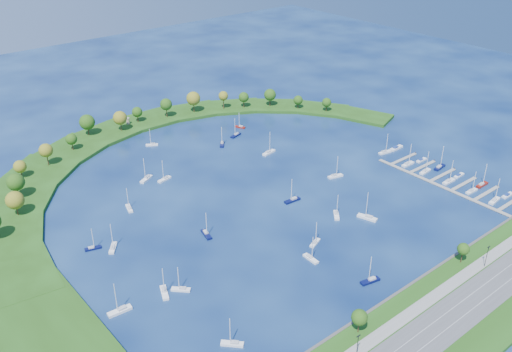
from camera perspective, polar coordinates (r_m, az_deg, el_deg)
ground at (r=298.06m, az=-0.13°, el=-1.31°), size 700.00×700.00×0.00m
south_shoreline at (r=232.84m, az=19.94°, el=-12.46°), size 420.00×43.10×11.60m
breakwater at (r=312.07m, az=-12.48°, el=-0.40°), size 286.74×247.64×2.00m
breakwater_trees at (r=349.29m, az=-12.23°, el=4.51°), size 236.17×91.57×14.77m
harbor_tower at (r=381.59m, az=-12.84°, el=5.45°), size 2.60×2.60×4.40m
dock_system at (r=321.47m, az=18.87°, el=-0.56°), size 24.28×82.00×1.60m
moored_boat_0 at (r=372.42m, az=-1.62°, el=5.03°), size 4.98×7.24×10.45m
moored_boat_1 at (r=277.34m, az=11.21°, el=-4.09°), size 5.55×10.08×14.27m
moored_boat_2 at (r=206.56m, az=-2.40°, el=-16.52°), size 7.24×7.49×11.97m
moored_boat_3 at (r=259.08m, az=-14.27°, el=-7.00°), size 7.06×8.17×12.47m
moored_boat_4 at (r=312.27m, az=-11.04°, el=-0.23°), size 9.22×6.59×13.38m
moored_boat_5 at (r=261.18m, az=-5.06°, el=-5.82°), size 4.27×8.82×12.50m
moored_boat_6 at (r=347.89m, az=-3.45°, el=3.29°), size 7.18×7.99×12.38m
moored_boat_7 at (r=359.85m, az=-2.06°, el=4.19°), size 8.88×4.75×12.57m
moored_boat_8 at (r=224.81m, az=-13.61°, el=-13.05°), size 9.53×3.31×13.75m
moored_boat_9 at (r=312.35m, az=8.03°, el=0.04°), size 8.93×4.57×12.65m
moored_boat_10 at (r=255.93m, az=5.99°, el=-6.67°), size 7.71×4.62×10.96m
moored_boat_11 at (r=336.24m, az=1.30°, el=2.44°), size 9.71×4.27×13.80m
moored_boat_12 at (r=230.48m, az=-7.60°, el=-11.23°), size 6.97×7.03×11.36m
moored_boat_13 at (r=276.99m, az=8.13°, el=-3.87°), size 7.26×7.76×12.22m
moored_boat_14 at (r=310.27m, az=-9.23°, el=-0.26°), size 8.59×4.02×12.18m
moored_boat_15 at (r=237.30m, az=11.49°, el=-10.28°), size 8.97×4.27×12.72m
moored_boat_16 at (r=261.30m, az=-16.18°, el=-6.97°), size 7.48×3.92×10.59m
moored_boat_17 at (r=286.61m, az=-12.72°, el=-3.15°), size 4.24×8.22×11.64m
moored_boat_18 at (r=286.94m, az=3.71°, el=-2.41°), size 9.14×3.18×13.19m
moored_boat_19 at (r=245.94m, az=5.56°, el=-8.25°), size 2.65×8.19×11.89m
moored_boat_20 at (r=352.39m, az=-10.48°, el=3.18°), size 7.45×5.53×10.90m
moored_boat_21 at (r=229.89m, az=-9.27°, el=-11.48°), size 5.59×9.05×12.89m
docked_boat_0 at (r=310.61m, az=22.98°, el=-2.26°), size 9.16×3.60×13.11m
docked_boat_1 at (r=318.78m, az=24.10°, el=-1.78°), size 8.21×2.46×1.66m
docked_boat_2 at (r=315.58m, az=20.98°, el=-1.38°), size 8.01×2.37×11.71m
docked_boat_3 at (r=324.06m, az=21.91°, el=-0.77°), size 8.75×2.62×12.79m
docked_boat_4 at (r=321.29m, az=18.93°, el=-0.47°), size 8.88×2.50×13.05m
docked_boat_5 at (r=329.91m, az=19.84°, el=0.06°), size 7.80×2.55×1.57m
docked_boat_6 at (r=328.20m, az=16.75°, el=0.49°), size 8.81×3.24×12.66m
docked_boat_7 at (r=335.26m, az=18.08°, el=0.89°), size 9.46×3.69×13.55m
docked_boat_8 at (r=333.93m, az=15.12°, el=1.22°), size 8.93×2.59×13.09m
docked_boat_9 at (r=341.17m, az=16.39°, el=1.56°), size 7.82×2.32×1.59m
docked_boat_10 at (r=345.36m, az=12.91°, el=2.40°), size 8.74×3.76×12.44m
docked_boat_11 at (r=352.44m, az=14.00°, el=2.77°), size 9.87×3.01×2.00m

